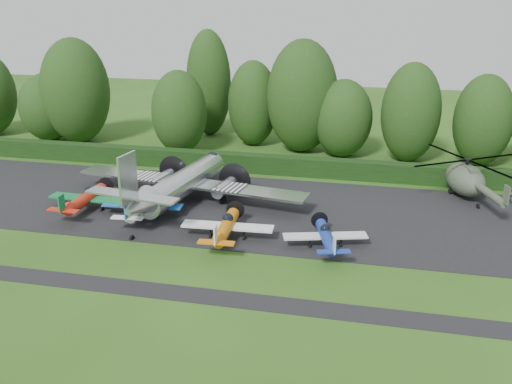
% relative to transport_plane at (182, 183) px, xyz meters
% --- Properties ---
extents(ground, '(160.00, 160.00, 0.00)m').
position_rel_transport_plane_xyz_m(ground, '(4.41, -9.85, -2.11)').
color(ground, '#274A15').
rests_on(ground, ground).
extents(apron, '(70.00, 18.00, 0.01)m').
position_rel_transport_plane_xyz_m(apron, '(4.41, 0.15, -2.11)').
color(apron, black).
rests_on(apron, ground).
extents(taxiway_verge, '(70.00, 2.00, 0.00)m').
position_rel_transport_plane_xyz_m(taxiway_verge, '(4.41, -15.85, -2.11)').
color(taxiway_verge, black).
rests_on(taxiway_verge, ground).
extents(hedgerow, '(90.00, 1.60, 2.00)m').
position_rel_transport_plane_xyz_m(hedgerow, '(4.41, 11.15, -2.11)').
color(hedgerow, black).
rests_on(hedgerow, ground).
extents(transport_plane, '(23.61, 18.10, 7.57)m').
position_rel_transport_plane_xyz_m(transport_plane, '(0.00, 0.00, 0.00)').
color(transport_plane, silver).
rests_on(transport_plane, ground).
extents(light_plane_red, '(7.64, 8.03, 2.93)m').
position_rel_transport_plane_xyz_m(light_plane_red, '(-8.18, -3.47, -0.89)').
color(light_plane_red, red).
rests_on(light_plane_red, ground).
extents(light_plane_white, '(7.25, 7.62, 2.78)m').
position_rel_transport_plane_xyz_m(light_plane_white, '(-2.61, -3.86, -0.95)').
color(light_plane_white, white).
rests_on(light_plane_white, ground).
extents(light_plane_orange, '(7.57, 7.96, 2.91)m').
position_rel_transport_plane_xyz_m(light_plane_orange, '(6.11, -6.91, -0.90)').
color(light_plane_orange, '#C76B0B').
rests_on(light_plane_orange, ground).
extents(light_plane_blue, '(6.69, 7.03, 2.57)m').
position_rel_transport_plane_xyz_m(light_plane_blue, '(14.22, -6.76, -1.04)').
color(light_plane_blue, navy).
rests_on(light_plane_blue, ground).
extents(helicopter, '(12.10, 14.16, 3.90)m').
position_rel_transport_plane_xyz_m(helicopter, '(26.25, 7.78, -0.02)').
color(helicopter, '#3C4535').
rests_on(helicopter, ground).
extents(tree_0, '(6.80, 6.80, 11.54)m').
position_rel_transport_plane_xyz_m(tree_0, '(21.16, 19.23, 3.65)').
color(tree_0, black).
rests_on(tree_0, ground).
extents(tree_1, '(6.92, 6.92, 9.31)m').
position_rel_transport_plane_xyz_m(tree_1, '(13.43, 19.55, 2.54)').
color(tree_1, black).
rests_on(tree_1, ground).
extents(tree_3, '(6.71, 6.71, 10.18)m').
position_rel_transport_plane_xyz_m(tree_3, '(-6.14, 16.75, 2.97)').
color(tree_3, black).
rests_on(tree_3, ground).
extents(tree_4, '(7.31, 7.31, 8.86)m').
position_rel_transport_plane_xyz_m(tree_4, '(-25.30, 18.97, 2.31)').
color(tree_4, black).
rests_on(tree_4, ground).
extents(tree_5, '(6.60, 6.60, 10.48)m').
position_rel_transport_plane_xyz_m(tree_5, '(29.12, 19.20, 3.12)').
color(tree_5, black).
rests_on(tree_5, ground).
extents(tree_6, '(8.65, 8.65, 13.73)m').
position_rel_transport_plane_xyz_m(tree_6, '(8.31, 20.75, 4.74)').
color(tree_6, black).
rests_on(tree_6, ground).
extents(tree_7, '(8.74, 8.74, 13.49)m').
position_rel_transport_plane_xyz_m(tree_7, '(-20.88, 18.84, 4.63)').
color(tree_7, black).
rests_on(tree_7, ground).
extents(tree_10, '(6.36, 6.36, 10.84)m').
position_rel_transport_plane_xyz_m(tree_10, '(1.79, 22.38, 3.30)').
color(tree_10, black).
rests_on(tree_10, ground).
extents(tree_11, '(6.02, 6.02, 14.24)m').
position_rel_transport_plane_xyz_m(tree_11, '(-5.19, 26.21, 4.99)').
color(tree_11, black).
rests_on(tree_11, ground).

